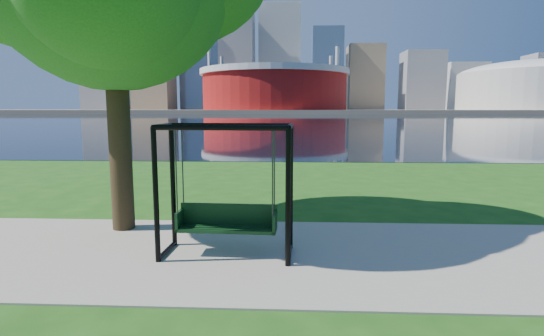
{
  "coord_description": "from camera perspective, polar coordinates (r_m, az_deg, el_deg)",
  "views": [
    {
      "loc": [
        0.47,
        -7.31,
        2.42
      ],
      "look_at": [
        0.11,
        0.0,
        1.4
      ],
      "focal_mm": 28.0,
      "sensor_mm": 36.0,
      "label": 1
    }
  ],
  "objects": [
    {
      "name": "path",
      "position": [
        7.24,
        -1.11,
        -11.46
      ],
      "size": [
        120.0,
        4.0,
        0.03
      ],
      "primitive_type": "cube",
      "color": "#9E937F",
      "rests_on": "ground"
    },
    {
      "name": "arena",
      "position": [
        277.48,
        32.3,
        9.5
      ],
      "size": [
        84.0,
        84.0,
        26.56
      ],
      "color": "beige",
      "rests_on": "far_bank"
    },
    {
      "name": "skyline",
      "position": [
        328.45,
        2.03,
        13.77
      ],
      "size": [
        392.0,
        66.0,
        96.5
      ],
      "color": "gray",
      "rests_on": "far_bank"
    },
    {
      "name": "river",
      "position": [
        109.34,
        2.58,
        6.66
      ],
      "size": [
        900.0,
        180.0,
        0.02
      ],
      "primitive_type": "cube",
      "color": "black",
      "rests_on": "ground"
    },
    {
      "name": "ground",
      "position": [
        7.71,
        -0.85,
        -10.33
      ],
      "size": [
        900.0,
        900.0,
        0.0
      ],
      "primitive_type": "plane",
      "color": "#1E5114",
      "rests_on": "ground"
    },
    {
      "name": "stadium",
      "position": [
        242.82,
        0.34,
        10.72
      ],
      "size": [
        83.0,
        83.0,
        32.0
      ],
      "color": "maroon",
      "rests_on": "far_bank"
    },
    {
      "name": "swing",
      "position": [
        6.96,
        -6.11,
        -3.4
      ],
      "size": [
        2.17,
        1.0,
        2.18
      ],
      "rotation": [
        0.0,
        0.0,
        -0.04
      ],
      "color": "black",
      "rests_on": "ground"
    },
    {
      "name": "far_bank",
      "position": [
        313.31,
        2.75,
        7.66
      ],
      "size": [
        900.0,
        228.0,
        2.0
      ],
      "primitive_type": "cube",
      "color": "#937F60",
      "rests_on": "ground"
    }
  ]
}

